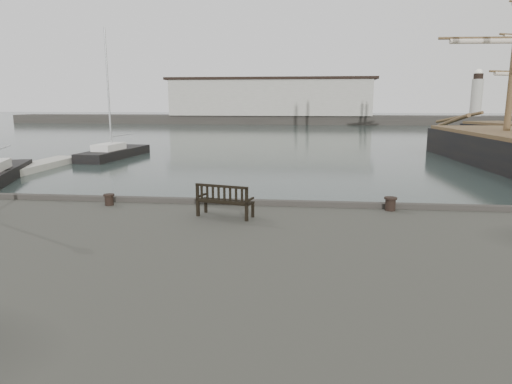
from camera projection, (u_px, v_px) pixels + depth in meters
ground at (277, 245)px, 16.86m from camera, size 400.00×400.00×0.00m
breakwater at (285, 105)px, 106.16m from camera, size 140.00×9.50×12.20m
bench at (225, 207)px, 14.70m from camera, size 1.92×1.08×1.05m
bollard_left at (109, 200)px, 16.37m from camera, size 0.50×0.50×0.41m
bollard_right at (390, 204)px, 15.58m from camera, size 0.56×0.56×0.46m
yacht_d at (115, 155)px, 43.13m from camera, size 3.52×9.99×12.27m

